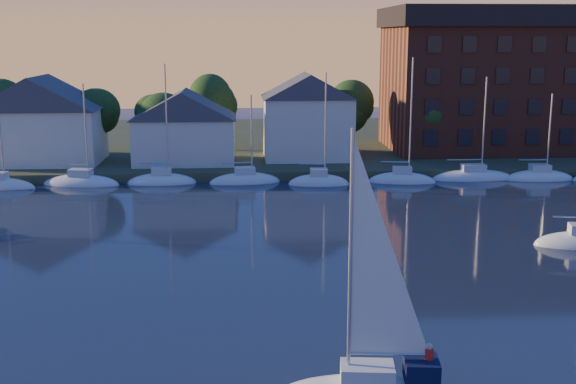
{
  "coord_description": "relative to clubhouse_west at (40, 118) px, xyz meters",
  "views": [
    {
      "loc": [
        0.24,
        -23.86,
        14.89
      ],
      "look_at": [
        3.28,
        22.0,
        4.95
      ],
      "focal_mm": 45.0,
      "sensor_mm": 36.0,
      "label": 1
    }
  ],
  "objects": [
    {
      "name": "moored_fleet",
      "position": [
        26.0,
        -9.0,
        -5.83
      ],
      "size": [
        95.5,
        2.4,
        12.05
      ],
      "color": "silver",
      "rests_on": "ground"
    },
    {
      "name": "condo_block",
      "position": [
        56.0,
        6.95,
        3.86
      ],
      "size": [
        31.0,
        17.0,
        17.4
      ],
      "color": "brown",
      "rests_on": "shoreline_land"
    },
    {
      "name": "clubhouse_east",
      "position": [
        30.0,
        1.0,
        0.07
      ],
      "size": [
        10.5,
        8.4,
        9.8
      ],
      "color": "silver",
      "rests_on": "shoreline_land"
    },
    {
      "name": "tree_line",
      "position": [
        24.0,
        5.0,
        1.24
      ],
      "size": [
        93.4,
        5.4,
        8.9
      ],
      "color": "#3C271B",
      "rests_on": "shoreline_land"
    },
    {
      "name": "shoreline_land",
      "position": [
        22.0,
        17.0,
        -5.93
      ],
      "size": [
        160.0,
        50.0,
        2.0
      ],
      "primitive_type": "cube",
      "color": "#353F24",
      "rests_on": "ground"
    },
    {
      "name": "clubhouse_west",
      "position": [
        0.0,
        0.0,
        0.0
      ],
      "size": [
        13.65,
        9.45,
        9.64
      ],
      "color": "silver",
      "rests_on": "shoreline_land"
    },
    {
      "name": "wooden_dock",
      "position": [
        22.0,
        -6.0,
        -5.93
      ],
      "size": [
        120.0,
        3.0,
        1.0
      ],
      "primitive_type": "cube",
      "color": "brown",
      "rests_on": "ground"
    },
    {
      "name": "clubhouse_centre",
      "position": [
        16.0,
        -1.0,
        -0.8
      ],
      "size": [
        11.55,
        8.4,
        8.08
      ],
      "color": "silver",
      "rests_on": "shoreline_land"
    }
  ]
}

